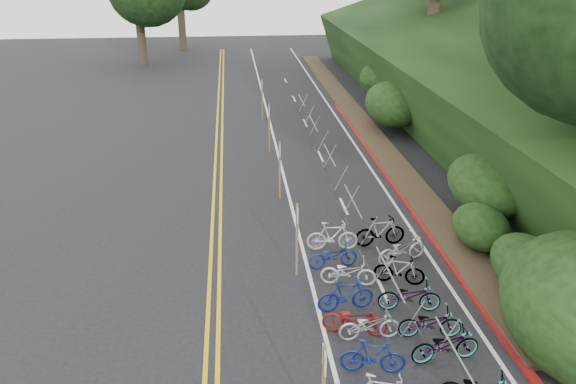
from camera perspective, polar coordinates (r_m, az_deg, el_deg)
road_markings at (r=22.51m, az=-0.54°, el=-1.61°), size 7.47×80.00×0.01m
red_curb at (r=25.13m, az=10.63°, el=0.83°), size 0.25×28.00×0.10m
embankment at (r=33.26m, az=19.88°, el=9.93°), size 14.30×48.14×9.11m
bike_rack_front at (r=13.73m, az=16.71°, el=-16.67°), size 1.17×2.83×1.23m
bike_racks_rest at (r=25.14m, az=4.22°, el=3.16°), size 1.14×23.00×1.17m
signposts_rest at (r=25.60m, az=-1.44°, el=4.95°), size 0.08×18.40×2.50m
bike_front at (r=15.42m, az=6.81°, el=-12.70°), size 1.05×1.86×0.92m
bike_valet at (r=15.59m, az=11.06°, el=-12.52°), size 3.50×11.57×1.08m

